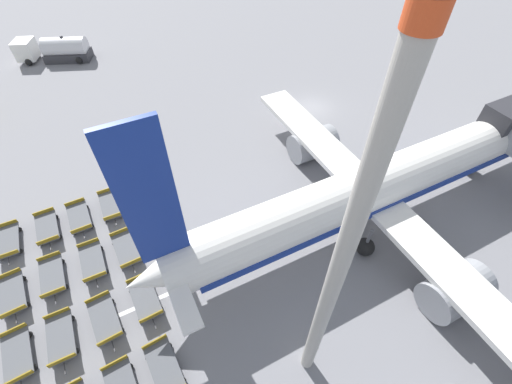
# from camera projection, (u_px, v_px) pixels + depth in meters

# --- Properties ---
(ground_plane) EXTENTS (500.00, 500.00, 0.00)m
(ground_plane) POSITION_uv_depth(u_px,v_px,m) (312.00, 108.00, 38.05)
(ground_plane) COLOR gray
(airplane) EXTENTS (30.43, 38.04, 14.03)m
(airplane) POSITION_uv_depth(u_px,v_px,m) (381.00, 185.00, 25.23)
(airplane) COLOR white
(airplane) RESTS_ON ground_plane
(fuel_tanker_primary) EXTENTS (5.75, 9.34, 3.14)m
(fuel_tanker_primary) POSITION_uv_depth(u_px,v_px,m) (58.00, 50.00, 44.81)
(fuel_tanker_primary) COLOR white
(fuel_tanker_primary) RESTS_ON ground_plane
(baggage_dolly_row_near_col_a) EXTENTS (3.87, 1.68, 0.92)m
(baggage_dolly_row_near_col_a) POSITION_uv_depth(u_px,v_px,m) (8.00, 241.00, 25.26)
(baggage_dolly_row_near_col_a) COLOR #515459
(baggage_dolly_row_near_col_a) RESTS_ON ground_plane
(baggage_dolly_row_near_col_b) EXTENTS (3.91, 1.84, 0.92)m
(baggage_dolly_row_near_col_b) POSITION_uv_depth(u_px,v_px,m) (12.00, 294.00, 22.40)
(baggage_dolly_row_near_col_b) COLOR #515459
(baggage_dolly_row_near_col_b) RESTS_ON ground_plane
(baggage_dolly_row_near_col_c) EXTENTS (3.91, 1.83, 0.92)m
(baggage_dolly_row_near_col_c) POSITION_uv_depth(u_px,v_px,m) (17.00, 355.00, 19.82)
(baggage_dolly_row_near_col_c) COLOR #515459
(baggage_dolly_row_near_col_c) RESTS_ON ground_plane
(baggage_dolly_row_mid_a_col_a) EXTENTS (3.88, 1.74, 0.92)m
(baggage_dolly_row_mid_a_col_a) POSITION_uv_depth(u_px,v_px,m) (47.00, 228.00, 26.10)
(baggage_dolly_row_mid_a_col_a) COLOR #515459
(baggage_dolly_row_mid_a_col_a) RESTS_ON ground_plane
(baggage_dolly_row_mid_a_col_b) EXTENTS (3.87, 1.69, 0.92)m
(baggage_dolly_row_mid_a_col_b) POSITION_uv_depth(u_px,v_px,m) (52.00, 276.00, 23.32)
(baggage_dolly_row_mid_a_col_b) COLOR #515459
(baggage_dolly_row_mid_a_col_b) RESTS_ON ground_plane
(baggage_dolly_row_mid_a_col_c) EXTENTS (3.86, 1.67, 0.92)m
(baggage_dolly_row_mid_a_col_c) POSITION_uv_depth(u_px,v_px,m) (61.00, 337.00, 20.51)
(baggage_dolly_row_mid_a_col_c) COLOR #515459
(baggage_dolly_row_mid_a_col_c) RESTS_ON ground_plane
(baggage_dolly_row_mid_b_col_a) EXTENTS (3.89, 1.75, 0.92)m
(baggage_dolly_row_mid_b_col_a) POSITION_uv_depth(u_px,v_px,m) (79.00, 217.00, 26.80)
(baggage_dolly_row_mid_b_col_a) COLOR #515459
(baggage_dolly_row_mid_b_col_a) RESTS_ON ground_plane
(baggage_dolly_row_mid_b_col_b) EXTENTS (3.87, 1.67, 0.92)m
(baggage_dolly_row_mid_b_col_b) POSITION_uv_depth(u_px,v_px,m) (92.00, 261.00, 24.09)
(baggage_dolly_row_mid_b_col_b) COLOR #515459
(baggage_dolly_row_mid_b_col_b) RESTS_ON ground_plane
(baggage_dolly_row_mid_b_col_c) EXTENTS (3.91, 1.84, 0.92)m
(baggage_dolly_row_mid_b_col_c) POSITION_uv_depth(u_px,v_px,m) (105.00, 319.00, 21.27)
(baggage_dolly_row_mid_b_col_c) COLOR #515459
(baggage_dolly_row_mid_b_col_c) RESTS_ON ground_plane
(baggage_dolly_row_far_col_a) EXTENTS (3.86, 1.66, 0.92)m
(baggage_dolly_row_far_col_a) POSITION_uv_depth(u_px,v_px,m) (111.00, 205.00, 27.65)
(baggage_dolly_row_far_col_a) COLOR #515459
(baggage_dolly_row_far_col_a) RESTS_ON ground_plane
(baggage_dolly_row_far_col_b) EXTENTS (3.90, 1.79, 0.92)m
(baggage_dolly_row_far_col_b) POSITION_uv_depth(u_px,v_px,m) (126.00, 249.00, 24.81)
(baggage_dolly_row_far_col_b) COLOR #515459
(baggage_dolly_row_far_col_b) RESTS_ON ground_plane
(baggage_dolly_row_far_col_c) EXTENTS (3.89, 1.77, 0.92)m
(baggage_dolly_row_far_col_c) POSITION_uv_depth(u_px,v_px,m) (145.00, 298.00, 22.21)
(baggage_dolly_row_far_col_c) COLOR #515459
(baggage_dolly_row_far_col_c) RESTS_ON ground_plane
(baggage_dolly_row_far_col_d) EXTENTS (3.90, 1.81, 0.92)m
(baggage_dolly_row_far_col_d) POSITION_uv_depth(u_px,v_px,m) (164.00, 368.00, 19.36)
(baggage_dolly_row_far_col_d) COLOR #515459
(baggage_dolly_row_far_col_d) RESTS_ON ground_plane
(apron_light_mast) EXTENTS (2.00, 0.79, 24.44)m
(apron_light_mast) POSITION_uv_depth(u_px,v_px,m) (354.00, 222.00, 10.30)
(apron_light_mast) COLOR #ADA89E
(apron_light_mast) RESTS_ON ground_plane
(stand_guidance_stripe) EXTENTS (0.60, 24.10, 0.01)m
(stand_guidance_stripe) POSITION_uv_depth(u_px,v_px,m) (281.00, 245.00, 25.57)
(stand_guidance_stripe) COLOR white
(stand_guidance_stripe) RESTS_ON ground_plane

